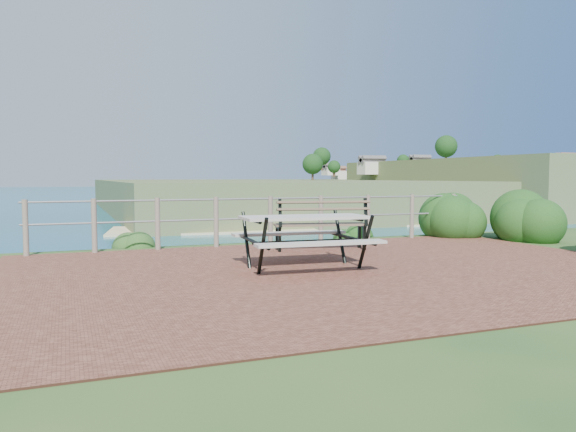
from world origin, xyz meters
The scene contains 10 objects.
ground centered at (0.00, 0.00, 0.00)m, with size 10.00×7.00×0.12m, color brown.
ocean centered at (0.00, 200.00, 0.00)m, with size 1200.00×1200.00×0.00m, color #15707F.
safety_railing centered at (0.00, 3.35, 0.57)m, with size 9.40×0.10×1.00m.
distant_bay centered at (173.07, 202.61, -1.52)m, with size 290.00×232.36×24.00m.
picnic_table centered at (-0.54, 0.30, 0.51)m, with size 1.95×1.65×0.80m.
park_bench centered at (0.60, 2.18, 0.66)m, with size 1.82×0.81×1.00m.
shrub_right_front centered at (5.28, 1.96, 0.00)m, with size 1.38×1.38×1.95m, color #1A3D12.
shrub_right_edge centered at (4.56, 3.37, 0.00)m, with size 1.22×1.22×1.73m, color #1A3D12.
shrub_lip_west centered at (-2.65, 4.19, 0.00)m, with size 0.74×0.74×0.47m, color #26511E.
shrub_lip_east centered at (2.36, 4.28, 0.00)m, with size 0.70×0.70×0.42m, color #1A3D12.
Camera 1 is at (-3.91, -7.53, 1.42)m, focal length 35.00 mm.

